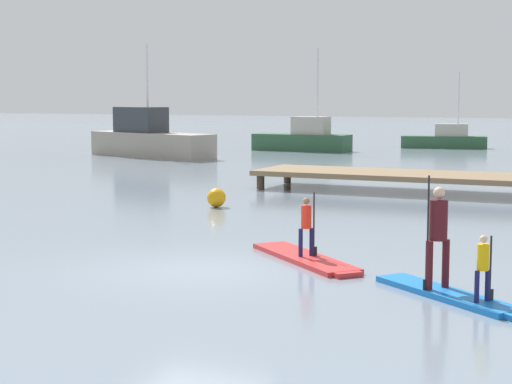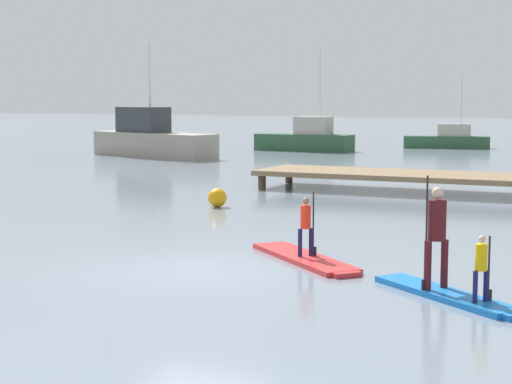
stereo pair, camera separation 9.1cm
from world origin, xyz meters
TOP-DOWN VIEW (x-y plane):
  - ground_plane at (0.00, 0.00)m, footprint 240.00×240.00m
  - paddleboard_near at (1.56, 1.75)m, footprint 3.13×2.89m
  - paddler_child_solo at (1.58, 1.75)m, footprint 0.32×0.34m
  - paddleboard_far at (4.89, -0.25)m, footprint 2.90×2.37m
  - paddler_adult at (4.64, -0.07)m, footprint 0.43×0.46m
  - paddler_child_front at (5.51, -0.70)m, footprint 0.28×0.33m
  - fishing_boat_green_midground at (-11.35, 34.54)m, footprint 6.08×1.95m
  - motor_boat_small_navy at (-17.26, 26.20)m, footprint 8.52×4.36m
  - trawler_grey_distant at (-4.03, 40.95)m, footprint 5.54×2.44m
  - floating_dock at (0.92, 14.92)m, footprint 12.08×3.12m
  - mooring_buoy_mid at (-3.97, 8.52)m, footprint 0.57×0.57m

SIDE VIEW (x-z plane):
  - ground_plane at x=0.00m, z-range 0.00..0.00m
  - paddleboard_near at x=1.56m, z-range 0.00..0.10m
  - paddleboard_far at x=4.89m, z-range 0.00..0.10m
  - mooring_buoy_mid at x=-3.97m, z-range 0.00..0.57m
  - trawler_grey_distant at x=-4.03m, z-range -1.85..3.02m
  - floating_dock at x=0.92m, z-range 0.24..0.93m
  - paddler_child_front at x=5.51m, z-range 0.16..1.23m
  - fishing_boat_green_midground at x=-11.35m, z-range -2.35..3.87m
  - paddler_child_solo at x=1.58m, z-range 0.13..1.43m
  - motor_boat_small_navy at x=-17.26m, z-range -2.11..4.10m
  - paddler_adult at x=4.64m, z-range 0.13..2.06m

